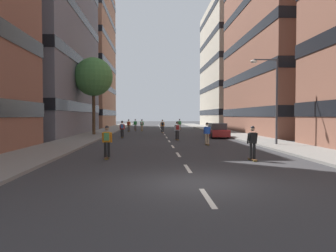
# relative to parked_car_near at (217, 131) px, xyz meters

# --- Properties ---
(ground_plane) EXTENTS (187.34, 187.34, 0.00)m
(ground_plane) POSITION_rel_parked_car_near_xyz_m (-5.29, 8.66, -0.70)
(ground_plane) COLOR #333335
(sidewalk_left) EXTENTS (3.61, 85.86, 0.14)m
(sidewalk_left) POSITION_rel_parked_car_near_xyz_m (-13.59, 12.57, -0.63)
(sidewalk_left) COLOR gray
(sidewalk_left) RESTS_ON ground_plane
(sidewalk_right) EXTENTS (3.61, 85.86, 0.14)m
(sidewalk_right) POSITION_rel_parked_car_near_xyz_m (3.01, 12.57, -0.63)
(sidewalk_right) COLOR gray
(sidewalk_right) RESTS_ON ground_plane
(lane_markings) EXTENTS (0.16, 72.20, 0.01)m
(lane_markings) POSITION_rel_parked_car_near_xyz_m (-5.29, 10.44, -0.70)
(lane_markings) COLOR silver
(lane_markings) RESTS_ON ground_plane
(building_left_mid) EXTENTS (14.30, 23.44, 22.25)m
(building_left_mid) POSITION_rel_parked_car_near_xyz_m (-22.49, 7.16, 10.52)
(building_left_mid) COLOR slate
(building_left_mid) RESTS_ON ground_plane
(building_left_far) EXTENTS (14.30, 20.84, 29.00)m
(building_left_far) POSITION_rel_parked_car_near_xyz_m (-22.49, 33.20, 13.89)
(building_left_far) COLOR #9E6B51
(building_left_far) RESTS_ON ground_plane
(building_right_mid) EXTENTS (14.30, 22.69, 31.93)m
(building_right_mid) POSITION_rel_parked_car_near_xyz_m (11.90, 7.16, 15.35)
(building_right_mid) COLOR brown
(building_right_mid) RESTS_ON ground_plane
(building_right_far) EXTENTS (14.30, 22.43, 24.93)m
(building_right_far) POSITION_rel_parked_car_near_xyz_m (11.90, 33.20, 11.86)
(building_right_far) COLOR #BCB29E
(building_right_far) RESTS_ON ground_plane
(parked_car_near) EXTENTS (1.82, 4.40, 1.52)m
(parked_car_near) POSITION_rel_parked_car_near_xyz_m (0.00, 0.00, 0.00)
(parked_car_near) COLOR maroon
(parked_car_near) RESTS_ON ground_plane
(street_tree_near) EXTENTS (4.44, 4.44, 8.89)m
(street_tree_near) POSITION_rel_parked_car_near_xyz_m (-13.59, 4.32, 6.08)
(street_tree_near) COLOR #4C3823
(street_tree_near) RESTS_ON sidewalk_left
(streetlamp_right) EXTENTS (2.13, 0.30, 6.50)m
(streetlamp_right) POSITION_rel_parked_car_near_xyz_m (2.28, -9.38, 3.44)
(streetlamp_right) COLOR #3F3F44
(streetlamp_right) RESTS_ON sidewalk_right
(skater_0) EXTENTS (0.54, 0.91, 1.78)m
(skater_0) POSITION_rel_parked_car_near_xyz_m (-9.46, 17.38, 0.29)
(skater_0) COLOR brown
(skater_0) RESTS_ON ground_plane
(skater_1) EXTENTS (0.56, 0.92, 1.78)m
(skater_1) POSITION_rel_parked_car_near_xyz_m (-8.37, 15.22, 0.32)
(skater_1) COLOR brown
(skater_1) RESTS_ON ground_plane
(skater_2) EXTENTS (0.55, 0.92, 1.78)m
(skater_2) POSITION_rel_parked_car_near_xyz_m (-4.47, -3.26, 0.32)
(skater_2) COLOR brown
(skater_2) RESTS_ON ground_plane
(skater_3) EXTENTS (0.54, 0.91, 1.78)m
(skater_3) POSITION_rel_parked_car_near_xyz_m (-2.53, -8.46, 0.29)
(skater_3) COLOR brown
(skater_3) RESTS_ON ground_plane
(skater_4) EXTENTS (0.55, 0.91, 1.78)m
(skater_4) POSITION_rel_parked_car_near_xyz_m (-1.72, -17.32, 0.29)
(skater_4) COLOR brown
(skater_4) RESTS_ON ground_plane
(skater_5) EXTENTS (0.53, 0.90, 1.78)m
(skater_5) POSITION_rel_parked_car_near_xyz_m (-9.96, 0.35, 0.32)
(skater_5) COLOR brown
(skater_5) RESTS_ON ground_plane
(skater_6) EXTENTS (0.54, 0.91, 1.78)m
(skater_6) POSITION_rel_parked_car_near_xyz_m (-9.23, -16.28, 0.32)
(skater_6) COLOR brown
(skater_6) RESTS_ON ground_plane
(skater_7) EXTENTS (0.55, 0.92, 1.78)m
(skater_7) POSITION_rel_parked_car_near_xyz_m (-10.23, 13.57, 0.32)
(skater_7) COLOR brown
(skater_7) RESTS_ON ground_plane
(skater_8) EXTENTS (0.54, 0.91, 1.78)m
(skater_8) POSITION_rel_parked_car_near_xyz_m (-5.42, 9.89, 0.32)
(skater_8) COLOR brown
(skater_8) RESTS_ON ground_plane
(skater_9) EXTENTS (0.54, 0.91, 1.78)m
(skater_9) POSITION_rel_parked_car_near_xyz_m (-2.37, 18.46, 0.29)
(skater_9) COLOR brown
(skater_9) RESTS_ON ground_plane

